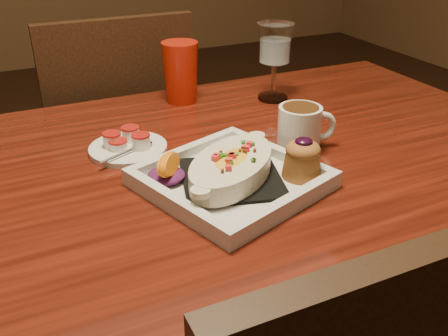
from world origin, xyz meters
name	(u,v)px	position (x,y,z in m)	size (l,w,h in m)	color
table	(195,218)	(0.00, 0.00, 0.65)	(1.50, 0.90, 0.75)	maroon
chair_far	(119,153)	(0.00, 0.63, 0.51)	(0.42, 0.42, 0.93)	black
plate	(238,171)	(0.05, -0.07, 0.78)	(0.34, 0.34, 0.08)	silver
coffee_mug	(301,126)	(0.23, 0.01, 0.80)	(0.12, 0.08, 0.09)	silver
goblet	(275,48)	(0.32, 0.27, 0.88)	(0.09, 0.09, 0.18)	silver
saucer	(128,146)	(-0.08, 0.14, 0.76)	(0.15, 0.15, 0.10)	silver
creamer_loose	(118,147)	(-0.10, 0.13, 0.76)	(0.04, 0.04, 0.03)	white
red_tumbler	(181,72)	(0.11, 0.36, 0.82)	(0.09, 0.09, 0.14)	#B31C0C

